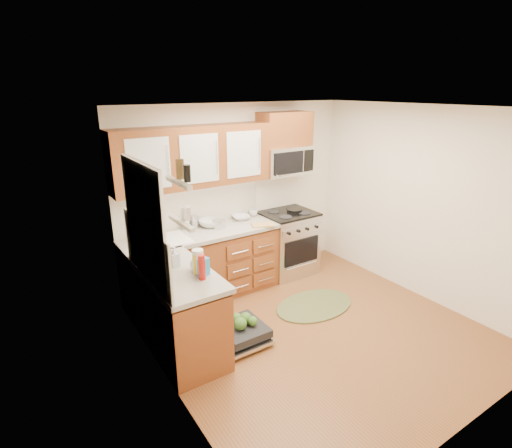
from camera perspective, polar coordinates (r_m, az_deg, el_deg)
floor at (r=4.88m, az=8.48°, el=-14.75°), size 3.50×3.50×0.00m
ceiling at (r=4.07m, az=10.25°, el=16.01°), size 3.50×3.50×0.00m
wall_back at (r=5.66m, az=-2.68°, el=4.23°), size 3.50×0.04×2.50m
wall_front at (r=3.36m, az=29.95°, el=-9.20°), size 3.50×0.04×2.50m
wall_left at (r=3.46m, az=-12.92°, el=-6.19°), size 0.04×3.50×2.50m
wall_right at (r=5.60m, az=22.69°, el=2.59°), size 0.04×3.50×2.50m
base_cabinet_back at (r=5.37m, az=-7.59°, el=-6.13°), size 2.05×0.60×0.85m
base_cabinet_left at (r=4.37m, az=-10.88°, el=-12.63°), size 0.60×1.25×0.85m
countertop_back at (r=5.18m, az=-7.77°, el=-1.41°), size 2.07×0.64×0.05m
countertop_left at (r=4.15m, az=-11.16°, el=-7.00°), size 0.64×1.27×0.05m
backsplash_back at (r=5.34m, az=-9.30°, el=2.64°), size 2.05×0.02×0.57m
backsplash_left at (r=3.93m, az=-15.41°, el=-3.86°), size 0.02×1.25×0.57m
upper_cabinets at (r=5.05m, az=-8.94°, el=9.47°), size 2.05×0.35×0.75m
cabinet_over_mw at (r=5.74m, az=4.12°, el=13.39°), size 0.76×0.35×0.47m
range at (r=6.02m, az=4.58°, el=-2.68°), size 0.76×0.64×0.95m
microwave at (r=5.77m, az=4.17°, el=9.06°), size 0.76×0.38×0.40m
sink at (r=5.02m, az=-13.03°, el=-3.68°), size 0.62×0.50×0.26m
dishwasher at (r=4.59m, az=-2.44°, el=-15.40°), size 0.70×0.60×0.20m
window at (r=3.80m, az=-15.74°, el=0.75°), size 0.03×1.05×1.05m
window_blind at (r=3.72m, az=-15.82°, el=5.65°), size 0.02×0.96×0.40m
shelf_upper at (r=2.89m, az=-11.03°, el=5.82°), size 0.04×0.40×0.03m
shelf_lower at (r=2.98m, az=-10.67°, el=0.19°), size 0.04×0.40×0.03m
rug at (r=5.33m, az=8.36°, el=-11.42°), size 1.27×1.01×0.02m
skillet at (r=5.89m, az=5.51°, el=1.94°), size 0.29×0.29×0.04m
stock_pot at (r=5.29m, az=-5.34°, el=-0.00°), size 0.18×0.18×0.11m
cutting_board at (r=5.37m, az=1.04°, el=-0.10°), size 0.36×0.31×0.02m
canister at (r=5.33m, az=-8.71°, el=0.35°), size 0.14×0.14×0.16m
paper_towel_roll at (r=4.03m, az=-8.28°, el=-5.27°), size 0.12×0.12×0.24m
mustard_bottle at (r=4.02m, az=-8.49°, el=-5.65°), size 0.07×0.07×0.21m
red_bottle at (r=3.89m, az=-7.75°, el=-6.14°), size 0.08×0.08×0.25m
wooden_box at (r=4.36m, az=-13.21°, el=-4.38°), size 0.16×0.13×0.15m
blue_carton at (r=3.98m, az=-7.48°, el=-6.12°), size 0.13×0.10×0.18m
bowl_a at (r=5.60m, az=-2.13°, el=0.93°), size 0.30×0.30×0.06m
bowl_b at (r=5.35m, az=-6.52°, el=0.13°), size 0.36×0.36×0.09m
cup at (r=5.76m, az=-0.42°, el=1.65°), size 0.14×0.14×0.10m
soap_bottle_a at (r=5.27m, az=-10.04°, el=0.66°), size 0.12×0.12×0.27m
soap_bottle_b at (r=4.23m, az=-11.65°, el=-4.54°), size 0.11×0.11×0.21m
soap_bottle_c at (r=4.11m, az=-8.45°, el=-5.32°), size 0.16×0.16×0.18m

